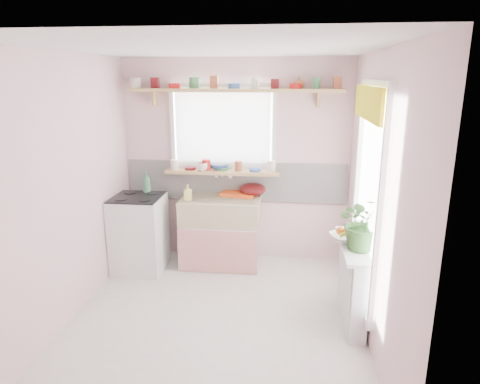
# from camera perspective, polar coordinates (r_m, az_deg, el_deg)

# --- Properties ---
(room) EXTENTS (3.20, 3.20, 3.20)m
(room) POSITION_cam_1_polar(r_m,az_deg,el_deg) (4.55, 6.55, 3.57)
(room) COLOR white
(room) RESTS_ON ground
(sink_unit) EXTENTS (0.95, 0.65, 1.11)m
(sink_unit) POSITION_cam_1_polar(r_m,az_deg,el_deg) (5.29, -2.59, -5.26)
(sink_unit) COLOR white
(sink_unit) RESTS_ON ground
(cooker) EXTENTS (0.58, 0.58, 0.93)m
(cooker) POSITION_cam_1_polar(r_m,az_deg,el_deg) (5.29, -13.28, -5.34)
(cooker) COLOR white
(cooker) RESTS_ON ground
(radiator_ledge) EXTENTS (0.22, 0.95, 0.78)m
(radiator_ledge) POSITION_cam_1_polar(r_m,az_deg,el_deg) (4.29, 14.83, -11.39)
(radiator_ledge) COLOR white
(radiator_ledge) RESTS_ON ground
(windowsill) EXTENTS (1.40, 0.22, 0.04)m
(windowsill) POSITION_cam_1_polar(r_m,az_deg,el_deg) (5.27, -2.36, 2.69)
(windowsill) COLOR tan
(windowsill) RESTS_ON room
(pine_shelf) EXTENTS (2.52, 0.24, 0.04)m
(pine_shelf) POSITION_cam_1_polar(r_m,az_deg,el_deg) (5.11, -0.79, 13.41)
(pine_shelf) COLOR tan
(pine_shelf) RESTS_ON room
(shelf_crockery) EXTENTS (2.47, 0.11, 0.12)m
(shelf_crockery) POSITION_cam_1_polar(r_m,az_deg,el_deg) (5.11, -0.80, 14.26)
(shelf_crockery) COLOR silver
(shelf_crockery) RESTS_ON pine_shelf
(sill_crockery) EXTENTS (1.35, 0.11, 0.12)m
(sill_crockery) POSITION_cam_1_polar(r_m,az_deg,el_deg) (5.25, -2.56, 3.49)
(sill_crockery) COLOR silver
(sill_crockery) RESTS_ON windowsill
(dish_tray) EXTENTS (0.47, 0.39, 0.04)m
(dish_tray) POSITION_cam_1_polar(r_m,az_deg,el_deg) (5.32, -0.14, -0.15)
(dish_tray) COLOR #F54F15
(dish_tray) RESTS_ON sink_unit
(colander) EXTENTS (0.44, 0.44, 0.15)m
(colander) POSITION_cam_1_polar(r_m,az_deg,el_deg) (5.29, 1.71, 0.37)
(colander) COLOR #4E0D0F
(colander) RESTS_ON sink_unit
(jade_plant) EXTENTS (0.51, 0.45, 0.50)m
(jade_plant) POSITION_cam_1_polar(r_m,az_deg,el_deg) (3.94, 16.14, -3.95)
(jade_plant) COLOR #325A24
(jade_plant) RESTS_ON radiator_ledge
(fruit_bowl) EXTENTS (0.36, 0.36, 0.07)m
(fruit_bowl) POSITION_cam_1_polar(r_m,az_deg,el_deg) (4.17, 13.90, -5.94)
(fruit_bowl) COLOR silver
(fruit_bowl) RESTS_ON radiator_ledge
(herb_pot) EXTENTS (0.14, 0.12, 0.23)m
(herb_pot) POSITION_cam_1_polar(r_m,az_deg,el_deg) (4.10, 15.73, -5.19)
(herb_pot) COLOR #2A6A2D
(herb_pot) RESTS_ON radiator_ledge
(soap_bottle_sink) EXTENTS (0.09, 0.09, 0.19)m
(soap_bottle_sink) POSITION_cam_1_polar(r_m,az_deg,el_deg) (5.12, -6.97, -0.05)
(soap_bottle_sink) COLOR #FBE76F
(soap_bottle_sink) RESTS_ON sink_unit
(sill_cup) EXTENTS (0.13, 0.13, 0.10)m
(sill_cup) POSITION_cam_1_polar(r_m,az_deg,el_deg) (5.23, -5.06, 3.36)
(sill_cup) COLOR silver
(sill_cup) RESTS_ON windowsill
(sill_bowl) EXTENTS (0.22, 0.22, 0.07)m
(sill_bowl) POSITION_cam_1_polar(r_m,az_deg,el_deg) (5.32, -2.75, 3.41)
(sill_bowl) COLOR #3255A3
(sill_bowl) RESTS_ON windowsill
(shelf_vase) EXTENTS (0.17, 0.17, 0.14)m
(shelf_vase) POSITION_cam_1_polar(r_m,az_deg,el_deg) (5.13, 7.86, 14.27)
(shelf_vase) COLOR #AE6435
(shelf_vase) RESTS_ON pine_shelf
(cooker_bottle) EXTENTS (0.13, 0.13, 0.25)m
(cooker_bottle) POSITION_cam_1_polar(r_m,az_deg,el_deg) (5.29, -12.37, 1.33)
(cooker_bottle) COLOR #44895A
(cooker_bottle) RESTS_ON cooker
(fruit) EXTENTS (0.20, 0.14, 0.10)m
(fruit) POSITION_cam_1_polar(r_m,az_deg,el_deg) (4.15, 14.02, -5.15)
(fruit) COLOR orange
(fruit) RESTS_ON fruit_bowl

